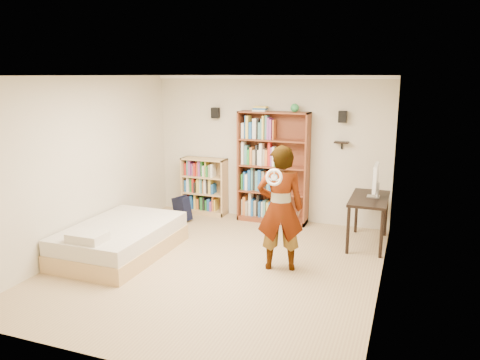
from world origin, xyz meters
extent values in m
cube|color=tan|center=(0.00, 0.00, 0.00)|extent=(4.50, 5.00, 0.01)
cube|color=beige|center=(0.00, 2.50, 1.35)|extent=(4.50, 0.02, 2.70)
cube|color=beige|center=(0.00, -2.50, 1.35)|extent=(4.50, 0.02, 2.70)
cube|color=beige|center=(-2.25, 0.00, 1.35)|extent=(0.02, 5.00, 2.70)
cube|color=beige|center=(2.25, 0.00, 1.35)|extent=(0.02, 5.00, 2.70)
cube|color=white|center=(0.00, 0.00, 2.70)|extent=(4.50, 5.00, 0.02)
cube|color=white|center=(0.00, 2.47, 2.67)|extent=(4.50, 0.06, 0.06)
cube|color=white|center=(0.00, -2.47, 2.67)|extent=(4.50, 0.06, 0.06)
cube|color=white|center=(-2.22, 0.00, 2.67)|extent=(0.06, 5.00, 0.06)
cube|color=white|center=(2.22, 0.00, 2.67)|extent=(0.06, 5.00, 0.06)
cube|color=black|center=(-1.05, 2.40, 2.00)|extent=(0.14, 0.12, 0.20)
cube|color=black|center=(1.35, 2.40, 2.00)|extent=(0.14, 0.12, 0.20)
cube|color=black|center=(1.35, 2.41, 1.55)|extent=(0.25, 0.16, 0.02)
imported|color=black|center=(0.86, 0.22, 0.89)|extent=(0.75, 0.60, 1.78)
torus|color=white|center=(0.86, -0.11, 1.40)|extent=(0.23, 0.09, 0.23)
camera|label=1|loc=(2.51, -5.85, 2.71)|focal=35.00mm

